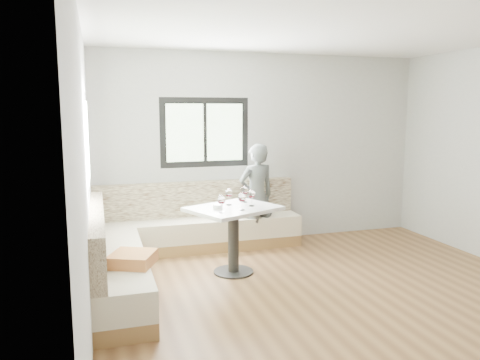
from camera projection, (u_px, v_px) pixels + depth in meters
name	position (u px, v px, depth m)	size (l,w,h in m)	color
room	(338.00, 166.00, 4.72)	(5.01, 5.01, 2.81)	brown
banquette	(168.00, 241.00, 5.90)	(2.90, 2.80, 0.95)	brown
table	(233.00, 224.00, 5.63)	(1.23, 1.12, 0.82)	black
person	(256.00, 196.00, 6.70)	(0.55, 0.36, 1.50)	#4B504F
olive_ramekin	(218.00, 206.00, 5.52)	(0.11, 0.11, 0.05)	white
wine_glass_a	(221.00, 200.00, 5.28)	(0.09, 0.09, 0.20)	white
wine_glass_b	(242.00, 198.00, 5.40)	(0.09, 0.09, 0.20)	white
wine_glass_c	(251.00, 194.00, 5.63)	(0.09, 0.09, 0.20)	white
wine_glass_d	(229.00, 194.00, 5.70)	(0.09, 0.09, 0.20)	white
wine_glass_e	(245.00, 191.00, 5.87)	(0.09, 0.09, 0.20)	white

